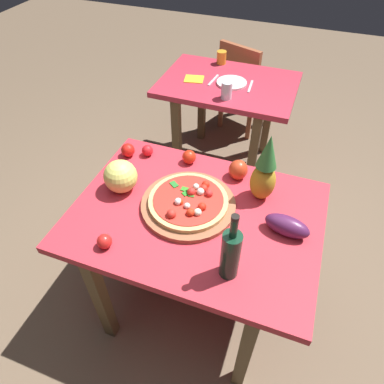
{
  "coord_description": "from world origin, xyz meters",
  "views": [
    {
      "loc": [
        0.35,
        -1.02,
        1.97
      ],
      "look_at": [
        -0.05,
        0.08,
        0.82
      ],
      "focal_mm": 32.18,
      "sensor_mm": 36.0,
      "label": 1
    }
  ],
  "objects_px": {
    "napkin_folded": "(194,79)",
    "bell_pepper": "(238,170)",
    "tomato_near_board": "(147,151)",
    "dinner_plate": "(232,83)",
    "pizza": "(189,201)",
    "wine_bottle": "(230,254)",
    "display_table": "(196,227)",
    "pineapple_left": "(265,172)",
    "tomato_beside_pepper": "(104,241)",
    "knife_utensil": "(250,86)",
    "drinking_glass_juice": "(221,57)",
    "dining_chair": "(243,83)",
    "drinking_glass_water": "(227,90)",
    "pizza_board": "(188,205)",
    "tomato_by_bottle": "(189,157)",
    "eggplant": "(287,226)",
    "melon": "(121,176)",
    "tomato_at_corner": "(128,150)",
    "fork_utensil": "(213,80)",
    "background_table": "(227,97)"
  },
  "relations": [
    {
      "from": "fork_utensil",
      "to": "tomato_near_board",
      "type": "bearing_deg",
      "value": -89.06
    },
    {
      "from": "pineapple_left",
      "to": "drinking_glass_water",
      "type": "distance_m",
      "value": 0.96
    },
    {
      "from": "tomato_near_board",
      "to": "dinner_plate",
      "type": "distance_m",
      "value": 0.99
    },
    {
      "from": "dinner_plate",
      "to": "dining_chair",
      "type": "bearing_deg",
      "value": 92.94
    },
    {
      "from": "drinking_glass_water",
      "to": "pizza_board",
      "type": "bearing_deg",
      "value": -83.68
    },
    {
      "from": "dining_chair",
      "to": "knife_utensil",
      "type": "height_order",
      "value": "dining_chair"
    },
    {
      "from": "dining_chair",
      "to": "pizza",
      "type": "distance_m",
      "value": 1.9
    },
    {
      "from": "drinking_glass_water",
      "to": "napkin_folded",
      "type": "bearing_deg",
      "value": 148.57
    },
    {
      "from": "pizza",
      "to": "tomato_at_corner",
      "type": "height_order",
      "value": "pizza"
    },
    {
      "from": "tomato_beside_pepper",
      "to": "drinking_glass_juice",
      "type": "distance_m",
      "value": 1.9
    },
    {
      "from": "drinking_glass_juice",
      "to": "napkin_folded",
      "type": "xyz_separation_m",
      "value": [
        -0.11,
        -0.33,
        -0.05
      ]
    },
    {
      "from": "dining_chair",
      "to": "tomato_beside_pepper",
      "type": "height_order",
      "value": "dining_chair"
    },
    {
      "from": "tomato_at_corner",
      "to": "fork_utensil",
      "type": "relative_size",
      "value": 0.42
    },
    {
      "from": "tomato_at_corner",
      "to": "background_table",
      "type": "bearing_deg",
      "value": 74.63
    },
    {
      "from": "tomato_near_board",
      "to": "display_table",
      "type": "bearing_deg",
      "value": -38.48
    },
    {
      "from": "melon",
      "to": "eggplant",
      "type": "xyz_separation_m",
      "value": [
        0.81,
        -0.0,
        -0.04
      ]
    },
    {
      "from": "pineapple_left",
      "to": "knife_utensil",
      "type": "distance_m",
      "value": 1.13
    },
    {
      "from": "tomato_near_board",
      "to": "drinking_glass_water",
      "type": "relative_size",
      "value": 0.53
    },
    {
      "from": "pizza_board",
      "to": "drinking_glass_water",
      "type": "xyz_separation_m",
      "value": [
        -0.12,
        1.04,
        0.05
      ]
    },
    {
      "from": "pizza",
      "to": "dinner_plate",
      "type": "distance_m",
      "value": 1.27
    },
    {
      "from": "pineapple_left",
      "to": "eggplant",
      "type": "distance_m",
      "value": 0.27
    },
    {
      "from": "eggplant",
      "to": "fork_utensil",
      "type": "bearing_deg",
      "value": 120.32
    },
    {
      "from": "dining_chair",
      "to": "tomato_at_corner",
      "type": "xyz_separation_m",
      "value": [
        -0.28,
        -1.61,
        0.33
      ]
    },
    {
      "from": "background_table",
      "to": "tomato_near_board",
      "type": "relative_size",
      "value": 15.94
    },
    {
      "from": "pizza",
      "to": "melon",
      "type": "bearing_deg",
      "value": 179.78
    },
    {
      "from": "background_table",
      "to": "knife_utensil",
      "type": "relative_size",
      "value": 5.52
    },
    {
      "from": "tomato_near_board",
      "to": "knife_utensil",
      "type": "height_order",
      "value": "tomato_near_board"
    },
    {
      "from": "tomato_by_bottle",
      "to": "dinner_plate",
      "type": "bearing_deg",
      "value": 91.43
    },
    {
      "from": "dining_chair",
      "to": "wine_bottle",
      "type": "height_order",
      "value": "wine_bottle"
    },
    {
      "from": "display_table",
      "to": "bell_pepper",
      "type": "distance_m",
      "value": 0.37
    },
    {
      "from": "pizza",
      "to": "eggplant",
      "type": "relative_size",
      "value": 1.88
    },
    {
      "from": "tomato_at_corner",
      "to": "pizza",
      "type": "bearing_deg",
      "value": -28.76
    },
    {
      "from": "pineapple_left",
      "to": "tomato_near_board",
      "type": "xyz_separation_m",
      "value": [
        -0.66,
        0.1,
        -0.13
      ]
    },
    {
      "from": "wine_bottle",
      "to": "tomato_near_board",
      "type": "bearing_deg",
      "value": 137.62
    },
    {
      "from": "melon",
      "to": "drinking_glass_juice",
      "type": "xyz_separation_m",
      "value": [
        0.05,
        1.56,
        -0.03
      ]
    },
    {
      "from": "pizza",
      "to": "tomato_by_bottle",
      "type": "xyz_separation_m",
      "value": [
        -0.12,
        0.31,
        -0.0
      ]
    },
    {
      "from": "drinking_glass_juice",
      "to": "bell_pepper",
      "type": "bearing_deg",
      "value": -69.72
    },
    {
      "from": "pizza",
      "to": "pineapple_left",
      "type": "xyz_separation_m",
      "value": [
        0.3,
        0.18,
        0.12
      ]
    },
    {
      "from": "napkin_folded",
      "to": "pizza_board",
      "type": "bearing_deg",
      "value": -71.25
    },
    {
      "from": "background_table",
      "to": "fork_utensil",
      "type": "distance_m",
      "value": 0.17
    },
    {
      "from": "bell_pepper",
      "to": "tomato_beside_pepper",
      "type": "height_order",
      "value": "bell_pepper"
    },
    {
      "from": "pizza_board",
      "to": "wine_bottle",
      "type": "distance_m",
      "value": 0.41
    },
    {
      "from": "bell_pepper",
      "to": "drinking_glass_juice",
      "type": "relative_size",
      "value": 1.1
    },
    {
      "from": "pineapple_left",
      "to": "tomato_beside_pepper",
      "type": "height_order",
      "value": "pineapple_left"
    },
    {
      "from": "dining_chair",
      "to": "tomato_beside_pepper",
      "type": "distance_m",
      "value": 2.22
    },
    {
      "from": "melon",
      "to": "napkin_folded",
      "type": "xyz_separation_m",
      "value": [
        -0.06,
        1.23,
        -0.08
      ]
    },
    {
      "from": "knife_utensil",
      "to": "bell_pepper",
      "type": "bearing_deg",
      "value": -84.93
    },
    {
      "from": "napkin_folded",
      "to": "bell_pepper",
      "type": "bearing_deg",
      "value": -58.32
    },
    {
      "from": "drinking_glass_water",
      "to": "tomato_beside_pepper",
      "type": "bearing_deg",
      "value": -95.59
    },
    {
      "from": "pizza",
      "to": "wine_bottle",
      "type": "bearing_deg",
      "value": -46.06
    }
  ]
}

